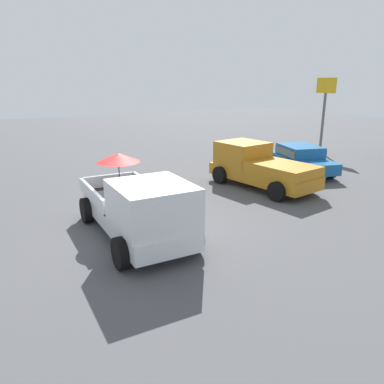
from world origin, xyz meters
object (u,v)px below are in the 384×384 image
object	(u,v)px
pickup_truck_main	(139,208)
parked_sedan_near	(300,157)
pickup_truck_red	(259,167)
motel_sign	(325,100)

from	to	relation	value
pickup_truck_main	parked_sedan_near	world-z (taller)	pickup_truck_main
pickup_truck_main	pickup_truck_red	size ratio (longest dim) A/B	1.02
pickup_truck_red	parked_sedan_near	xyz separation A→B (m)	(-1.01, 3.46, -0.13)
parked_sedan_near	motel_sign	xyz separation A→B (m)	(-3.22, 5.13, 2.49)
pickup_truck_red	parked_sedan_near	bearing A→B (deg)	-81.13
pickup_truck_main	pickup_truck_red	bearing A→B (deg)	114.04
parked_sedan_near	motel_sign	world-z (taller)	motel_sign
pickup_truck_red	motel_sign	bearing A→B (deg)	-71.23
parked_sedan_near	pickup_truck_red	bearing A→B (deg)	-56.32
pickup_truck_red	motel_sign	world-z (taller)	motel_sign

